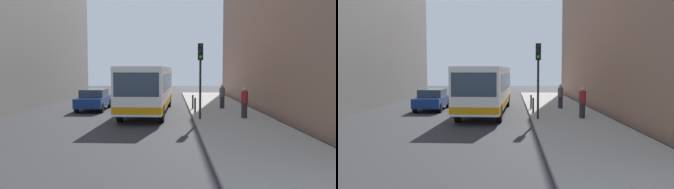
{
  "view_description": "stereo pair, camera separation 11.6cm",
  "coord_description": "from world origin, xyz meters",
  "views": [
    {
      "loc": [
        2.02,
        -19.7,
        2.81
      ],
      "look_at": [
        1.77,
        0.11,
        1.36
      ],
      "focal_mm": 35.71,
      "sensor_mm": 36.0,
      "label": 1
    },
    {
      "loc": [
        2.13,
        -19.7,
        2.81
      ],
      "look_at": [
        1.77,
        0.11,
        1.36
      ],
      "focal_mm": 35.71,
      "sensor_mm": 36.0,
      "label": 2
    }
  ],
  "objects": [
    {
      "name": "traffic_light",
      "position": [
        3.55,
        -1.57,
        3.01
      ],
      "size": [
        0.28,
        0.33,
        4.1
      ],
      "color": "black",
      "rests_on": "sidewalk"
    },
    {
      "name": "ground_plane",
      "position": [
        0.0,
        0.0,
        0.0
      ],
      "size": [
        80.0,
        80.0,
        0.0
      ],
      "primitive_type": "plane",
      "color": "#2D2D30"
    },
    {
      "name": "bus",
      "position": [
        0.49,
        2.22,
        1.73
      ],
      "size": [
        3.0,
        11.12,
        3.0
      ],
      "rotation": [
        0.0,
        0.0,
        3.1
      ],
      "color": "white",
      "rests_on": "ground"
    },
    {
      "name": "pedestrian_near_signal",
      "position": [
        6.04,
        -1.18,
        1.01
      ],
      "size": [
        0.38,
        0.38,
        1.72
      ],
      "rotation": [
        0.0,
        0.0,
        3.34
      ],
      "color": "#26262D",
      "rests_on": "sidewalk"
    },
    {
      "name": "pedestrian_mid_sidewalk",
      "position": [
        5.51,
        3.51,
        0.98
      ],
      "size": [
        0.38,
        0.38,
        1.68
      ],
      "rotation": [
        0.0,
        0.0,
        5.59
      ],
      "color": "#26262D",
      "rests_on": "sidewalk"
    },
    {
      "name": "bollard_near",
      "position": [
        3.45,
        0.97,
        0.62
      ],
      "size": [
        0.11,
        0.11,
        0.95
      ],
      "primitive_type": "cylinder",
      "color": "black",
      "rests_on": "sidewalk"
    },
    {
      "name": "bollard_mid",
      "position": [
        3.45,
        3.27,
        0.62
      ],
      "size": [
        0.11,
        0.11,
        0.95
      ],
      "primitive_type": "cylinder",
      "color": "black",
      "rests_on": "sidewalk"
    },
    {
      "name": "car_beside_bus",
      "position": [
        -3.48,
        3.62,
        0.78
      ],
      "size": [
        1.93,
        4.43,
        1.48
      ],
      "rotation": [
        0.0,
        0.0,
        3.16
      ],
      "color": "navy",
      "rests_on": "ground"
    },
    {
      "name": "sidewalk",
      "position": [
        5.4,
        0.0,
        0.07
      ],
      "size": [
        4.4,
        40.0,
        0.15
      ],
      "primitive_type": "cube",
      "color": "#9E9991",
      "rests_on": "ground"
    }
  ]
}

